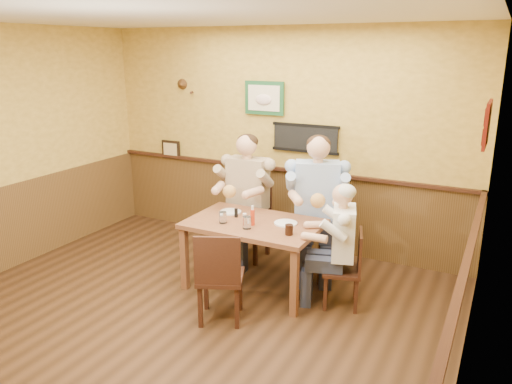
% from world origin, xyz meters
% --- Properties ---
extents(room, '(5.02, 5.03, 2.81)m').
position_xyz_m(room, '(0.13, 0.17, 1.69)').
color(room, black).
rests_on(room, ground).
extents(dining_table, '(1.40, 0.90, 0.75)m').
position_xyz_m(dining_table, '(0.32, 1.16, 0.66)').
color(dining_table, brown).
rests_on(dining_table, ground).
extents(chair_back_left, '(0.47, 0.47, 0.98)m').
position_xyz_m(chair_back_left, '(-0.11, 1.84, 0.49)').
color(chair_back_left, '#3B1E13').
rests_on(chair_back_left, ground).
extents(chair_back_right, '(0.61, 0.61, 1.01)m').
position_xyz_m(chair_back_right, '(0.77, 1.84, 0.51)').
color(chair_back_right, '#3B1E13').
rests_on(chair_back_right, ground).
extents(chair_right_end, '(0.46, 0.46, 0.80)m').
position_xyz_m(chair_right_end, '(1.30, 1.20, 0.40)').
color(chair_right_end, '#3B1E13').
rests_on(chair_right_end, ground).
extents(chair_near_side, '(0.56, 0.56, 0.92)m').
position_xyz_m(chair_near_side, '(0.35, 0.41, 0.46)').
color(chair_near_side, '#3B1E13').
rests_on(chair_near_side, ground).
extents(diner_tan_shirt, '(0.67, 0.67, 1.40)m').
position_xyz_m(diner_tan_shirt, '(-0.11, 1.84, 0.70)').
color(diner_tan_shirt, tan).
rests_on(diner_tan_shirt, ground).
extents(diner_blue_polo, '(0.87, 0.87, 1.45)m').
position_xyz_m(diner_blue_polo, '(0.77, 1.84, 0.72)').
color(diner_blue_polo, '#90ABD8').
rests_on(diner_blue_polo, ground).
extents(diner_white_elder, '(0.66, 0.66, 1.15)m').
position_xyz_m(diner_white_elder, '(1.30, 1.20, 0.57)').
color(diner_white_elder, silver).
rests_on(diner_white_elder, ground).
extents(water_glass_left, '(0.10, 0.10, 0.12)m').
position_xyz_m(water_glass_left, '(0.05, 0.98, 0.81)').
color(water_glass_left, white).
rests_on(water_glass_left, dining_table).
extents(water_glass_mid, '(0.10, 0.10, 0.13)m').
position_xyz_m(water_glass_mid, '(0.35, 0.95, 0.81)').
color(water_glass_mid, white).
rests_on(water_glass_mid, dining_table).
extents(cola_tumbler, '(0.10, 0.10, 0.11)m').
position_xyz_m(cola_tumbler, '(0.81, 0.98, 0.80)').
color(cola_tumbler, black).
rests_on(cola_tumbler, dining_table).
extents(hot_sauce_bottle, '(0.05, 0.05, 0.19)m').
position_xyz_m(hot_sauce_bottle, '(0.35, 1.07, 0.84)').
color(hot_sauce_bottle, '#B72E13').
rests_on(hot_sauce_bottle, dining_table).
extents(salt_shaker, '(0.05, 0.05, 0.10)m').
position_xyz_m(salt_shaker, '(0.24, 1.10, 0.80)').
color(salt_shaker, white).
rests_on(salt_shaker, dining_table).
extents(pepper_shaker, '(0.05, 0.05, 0.10)m').
position_xyz_m(pepper_shaker, '(0.08, 1.21, 0.80)').
color(pepper_shaker, black).
rests_on(pepper_shaker, dining_table).
extents(plate_far_left, '(0.30, 0.30, 0.02)m').
position_xyz_m(plate_far_left, '(-0.06, 1.33, 0.76)').
color(plate_far_left, silver).
rests_on(plate_far_left, dining_table).
extents(plate_far_right, '(0.28, 0.28, 0.02)m').
position_xyz_m(plate_far_right, '(0.65, 1.26, 0.76)').
color(plate_far_right, white).
rests_on(plate_far_right, dining_table).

